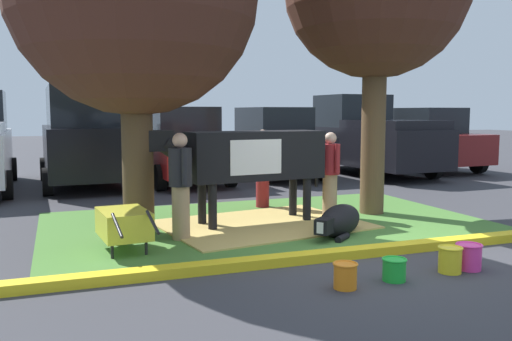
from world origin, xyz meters
The scene contains 19 objects.
ground_plane centered at (0.00, 0.00, 0.00)m, with size 80.00×80.00×0.00m, color #38383D.
grass_island centered at (-0.56, 2.44, 0.01)m, with size 7.30×4.50×0.02m, color #477A33.
curb_yellow centered at (-0.56, 0.04, 0.06)m, with size 8.50×0.24×0.12m, color yellow.
hay_bedding centered at (-0.71, 2.26, 0.03)m, with size 3.20×2.40×0.04m, color tan.
cow_holstein centered at (-0.86, 2.45, 1.15)m, with size 3.14×0.90×1.61m.
calf_lying centered at (0.13, 1.17, 0.24)m, with size 1.22×1.07×0.48m.
person_handler centered at (0.70, 2.53, 0.82)m, with size 0.34×0.53×1.53m.
person_visitor_near centered at (-0.08, 3.86, 0.83)m, with size 0.42×0.38×1.55m.
person_visitor_far centered at (-2.19, 1.74, 0.85)m, with size 0.34×0.53×1.59m.
wheelbarrow centered at (-3.06, 1.34, 0.39)m, with size 0.69×1.62×0.63m.
bucket_orange centered at (-1.01, -1.02, 0.15)m, with size 0.27×0.27×0.28m.
bucket_green centered at (-0.36, -0.98, 0.14)m, with size 0.28×0.28×0.26m.
bucket_yellow centered at (0.44, -0.95, 0.16)m, with size 0.29×0.29×0.31m.
bucket_pink centered at (0.74, -0.92, 0.16)m, with size 0.32×0.32×0.31m.
suv_black centered at (-3.19, 8.50, 1.27)m, with size 2.26×4.67×2.52m.
sedan_red centered at (-0.72, 8.36, 0.98)m, with size 2.15×4.47×2.02m.
sedan_silver centered at (2.09, 8.66, 0.98)m, with size 2.15×4.47×2.02m.
pickup_truck_black centered at (5.03, 8.30, 1.11)m, with size 2.38×5.47×2.42m.
sedan_blue centered at (7.42, 8.61, 0.98)m, with size 2.15×4.47×2.02m.
Camera 1 is at (-3.87, -5.97, 1.89)m, focal length 37.89 mm.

